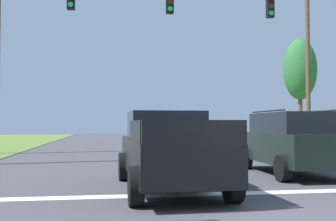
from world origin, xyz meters
TOP-DOWN VIEW (x-y plane):
  - stop_bar_stripe at (0.00, 3.51)m, footprint 14.44×0.45m
  - lane_dash_0 at (0.00, 9.51)m, footprint 2.50×0.15m
  - lane_dash_1 at (0.00, 15.55)m, footprint 2.50×0.15m
  - lane_dash_2 at (0.00, 21.91)m, footprint 2.50×0.15m
  - lane_dash_3 at (0.00, 33.04)m, footprint 2.50×0.15m
  - overhead_signal_span at (0.19, 11.22)m, footprint 17.07×0.31m
  - pickup_truck at (-1.25, 4.32)m, footprint 2.39×5.45m
  - suv_black at (3.11, 6.66)m, footprint 2.31×4.85m
  - distant_car_crossing_white at (3.35, 23.29)m, footprint 4.34×2.10m
  - utility_pole_mid_right at (9.13, 16.97)m, footprint 0.26×1.62m
  - tree_roadside_right at (12.50, 24.65)m, footprint 2.63×2.63m

SIDE VIEW (x-z plane):
  - stop_bar_stripe at x=0.00m, z-range 0.00..0.01m
  - lane_dash_0 at x=0.00m, z-range 0.00..0.01m
  - lane_dash_1 at x=0.00m, z-range 0.00..0.01m
  - lane_dash_2 at x=0.00m, z-range 0.00..0.01m
  - lane_dash_3 at x=0.00m, z-range 0.00..0.01m
  - distant_car_crossing_white at x=3.35m, z-range 0.03..1.55m
  - pickup_truck at x=-1.25m, z-range -0.01..1.94m
  - suv_black at x=3.11m, z-range 0.03..2.09m
  - overhead_signal_span at x=0.19m, z-range 0.40..8.48m
  - utility_pole_mid_right at x=9.13m, z-range -0.10..10.18m
  - tree_roadside_right at x=12.50m, z-range 1.72..10.18m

